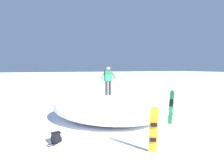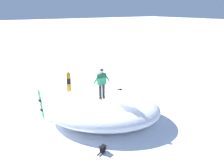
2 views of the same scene
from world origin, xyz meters
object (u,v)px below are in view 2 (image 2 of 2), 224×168
(snowboard_secondary_upright, at_px, (69,84))
(backpack_far, at_px, (119,92))
(snowboarder_standing, at_px, (102,81))
(backpack_near, at_px, (103,149))
(snowboard_primary_upright, at_px, (41,104))

(snowboard_secondary_upright, height_order, backpack_far, snowboard_secondary_upright)
(snowboarder_standing, relative_size, backpack_near, 2.91)
(snowboard_secondary_upright, relative_size, backpack_far, 2.76)
(backpack_far, bearing_deg, backpack_near, 47.33)
(snowboard_primary_upright, xyz_separation_m, backpack_near, (-1.11, 4.59, -0.74))
(snowboard_secondary_upright, bearing_deg, snowboard_primary_upright, 40.89)
(snowboard_primary_upright, bearing_deg, snowboarder_standing, 139.99)
(snowboard_primary_upright, distance_m, backpack_near, 4.78)
(snowboard_primary_upright, relative_size, backpack_near, 3.10)
(snowboarder_standing, relative_size, snowboard_primary_upright, 0.94)
(snowboarder_standing, distance_m, snowboard_secondary_upright, 4.80)
(snowboarder_standing, height_order, snowboard_primary_upright, snowboarder_standing)
(snowboarder_standing, bearing_deg, snowboard_secondary_upright, -91.80)
(snowboarder_standing, relative_size, snowboard_secondary_upright, 0.98)
(snowboarder_standing, distance_m, snowboard_primary_upright, 3.68)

